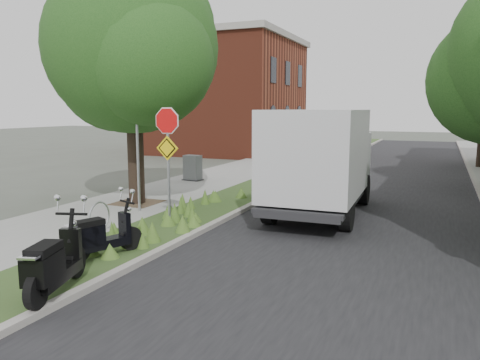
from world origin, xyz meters
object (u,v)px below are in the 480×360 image
object	(u,v)px
scooter_far	(97,239)
box_truck	(321,157)
sign_assembly	(168,142)
scooter_near	(51,270)
utility_cabinet	(193,168)

from	to	relation	value
scooter_far	box_truck	bearing A→B (deg)	63.28
sign_assembly	box_truck	world-z (taller)	sign_assembly
sign_assembly	scooter_near	world-z (taller)	sign_assembly
scooter_near	box_truck	world-z (taller)	box_truck
scooter_near	utility_cabinet	size ratio (longest dim) A/B	1.76
sign_assembly	scooter_far	world-z (taller)	sign_assembly
scooter_near	utility_cabinet	distance (m)	12.70
box_truck	utility_cabinet	world-z (taller)	box_truck
box_truck	scooter_far	bearing A→B (deg)	-116.72
sign_assembly	box_truck	bearing A→B (deg)	46.20
box_truck	utility_cabinet	xyz separation A→B (m)	(-6.51, 3.92, -1.11)
sign_assembly	scooter_near	xyz separation A→B (m)	(0.73, -4.79, -1.75)
scooter_far	utility_cabinet	xyz separation A→B (m)	(-3.38, 10.15, 0.11)
sign_assembly	utility_cabinet	xyz separation A→B (m)	(-3.32, 7.26, -1.69)
sign_assembly	utility_cabinet	world-z (taller)	sign_assembly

